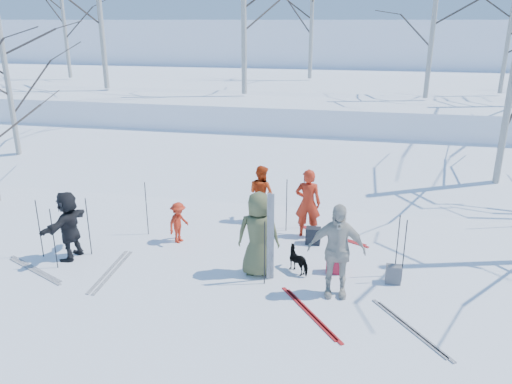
% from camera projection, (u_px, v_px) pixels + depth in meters
% --- Properties ---
extents(ground, '(120.00, 120.00, 0.00)m').
position_uv_depth(ground, '(241.00, 274.00, 10.31)').
color(ground, white).
rests_on(ground, ground).
extents(snow_ramp, '(70.00, 9.49, 4.12)m').
position_uv_depth(snow_ramp, '(290.00, 172.00, 16.74)').
color(snow_ramp, white).
rests_on(snow_ramp, ground).
extents(snow_plateau, '(70.00, 18.00, 2.20)m').
position_uv_depth(snow_plateau, '(318.00, 102.00, 25.71)').
color(snow_plateau, white).
rests_on(snow_plateau, ground).
extents(far_hill, '(90.00, 30.00, 6.00)m').
position_uv_depth(far_hill, '(340.00, 55.00, 44.80)').
color(far_hill, white).
rests_on(far_hill, ground).
extents(skier_olive_center, '(0.91, 0.64, 1.77)m').
position_uv_depth(skier_olive_center, '(258.00, 234.00, 10.07)').
color(skier_olive_center, '#494F2F').
rests_on(skier_olive_center, ground).
extents(skier_red_north, '(0.62, 0.41, 1.69)m').
position_uv_depth(skier_red_north, '(308.00, 203.00, 11.89)').
color(skier_red_north, '#B42410').
rests_on(skier_red_north, ground).
extents(skier_redor_behind, '(0.91, 0.86, 1.49)m').
position_uv_depth(skier_redor_behind, '(261.00, 193.00, 12.88)').
color(skier_redor_behind, '#BE340E').
rests_on(skier_redor_behind, ground).
extents(skier_red_seated, '(0.55, 0.72, 0.99)m').
position_uv_depth(skier_red_seated, '(179.00, 222.00, 11.68)').
color(skier_red_seated, '#B42410').
rests_on(skier_red_seated, ground).
extents(skier_cream_east, '(1.12, 0.55, 1.85)m').
position_uv_depth(skier_cream_east, '(336.00, 251.00, 9.27)').
color(skier_cream_east, beige).
rests_on(skier_cream_east, ground).
extents(skier_grey_west, '(0.57, 1.46, 1.54)m').
position_uv_depth(skier_grey_west, '(69.00, 225.00, 10.81)').
color(skier_grey_west, black).
rests_on(skier_grey_west, ground).
extents(dog, '(0.67, 0.62, 0.53)m').
position_uv_depth(dog, '(299.00, 260.00, 10.36)').
color(dog, black).
rests_on(dog, ground).
extents(upright_ski_left, '(0.10, 0.17, 1.90)m').
position_uv_depth(upright_ski_left, '(269.00, 238.00, 9.76)').
color(upright_ski_left, silver).
rests_on(upright_ski_left, ground).
extents(upright_ski_right, '(0.10, 0.23, 1.89)m').
position_uv_depth(upright_ski_right, '(272.00, 238.00, 9.76)').
color(upright_ski_right, silver).
rests_on(upright_ski_right, ground).
extents(ski_pair_a, '(2.01, 2.09, 0.02)m').
position_uv_depth(ski_pair_a, '(310.00, 313.00, 8.92)').
color(ski_pair_a, '#A31718').
rests_on(ski_pair_a, ground).
extents(ski_pair_b, '(1.79, 2.07, 0.02)m').
position_uv_depth(ski_pair_b, '(332.00, 236.00, 12.14)').
color(ski_pair_b, '#A31718').
rests_on(ski_pair_b, ground).
extents(ski_pair_c, '(0.41, 1.92, 0.02)m').
position_uv_depth(ski_pair_c, '(111.00, 271.00, 10.42)').
color(ski_pair_c, silver).
rests_on(ski_pair_c, ground).
extents(ski_pair_d, '(2.00, 2.09, 0.02)m').
position_uv_depth(ski_pair_d, '(410.00, 328.00, 8.49)').
color(ski_pair_d, silver).
rests_on(ski_pair_d, ground).
extents(ski_pair_e, '(1.68, 2.06, 0.02)m').
position_uv_depth(ski_pair_e, '(35.00, 270.00, 10.48)').
color(ski_pair_e, silver).
rests_on(ski_pair_e, ground).
extents(ski_pole_a, '(0.02, 0.02, 1.34)m').
position_uv_depth(ski_pole_a, '(54.00, 239.00, 10.37)').
color(ski_pole_a, black).
rests_on(ski_pole_a, ground).
extents(ski_pole_b, '(0.02, 0.02, 1.34)m').
position_uv_depth(ski_pole_b, '(39.00, 229.00, 10.87)').
color(ski_pole_b, black).
rests_on(ski_pole_b, ground).
extents(ski_pole_c, '(0.02, 0.02, 1.34)m').
position_uv_depth(ski_pole_c, '(404.00, 252.00, 9.81)').
color(ski_pole_c, black).
rests_on(ski_pole_c, ground).
extents(ski_pole_d, '(0.02, 0.02, 1.34)m').
position_uv_depth(ski_pole_d, '(286.00, 205.00, 12.25)').
color(ski_pole_d, black).
rests_on(ski_pole_d, ground).
extents(ski_pole_e, '(0.02, 0.02, 1.34)m').
position_uv_depth(ski_pole_e, '(88.00, 227.00, 10.99)').
color(ski_pole_e, black).
rests_on(ski_pole_e, ground).
extents(ski_pole_f, '(0.02, 0.02, 1.34)m').
position_uv_depth(ski_pole_f, '(303.00, 203.00, 12.42)').
color(ski_pole_f, black).
rests_on(ski_pole_f, ground).
extents(ski_pole_g, '(0.02, 0.02, 1.34)m').
position_uv_depth(ski_pole_g, '(397.00, 246.00, 10.04)').
color(ski_pole_g, black).
rests_on(ski_pole_g, ground).
extents(ski_pole_h, '(0.02, 0.02, 1.34)m').
position_uv_depth(ski_pole_h, '(147.00, 209.00, 12.04)').
color(ski_pole_h, black).
rests_on(ski_pole_h, ground).
extents(ski_pole_i, '(0.02, 0.02, 1.34)m').
position_uv_depth(ski_pole_i, '(265.00, 253.00, 9.74)').
color(ski_pole_i, black).
rests_on(ski_pole_i, ground).
extents(backpack_red, '(0.32, 0.22, 0.42)m').
position_uv_depth(backpack_red, '(334.00, 263.00, 10.33)').
color(backpack_red, '#A6192F').
rests_on(backpack_red, ground).
extents(backpack_grey, '(0.30, 0.20, 0.38)m').
position_uv_depth(backpack_grey, '(393.00, 274.00, 9.92)').
color(backpack_grey, '#515258').
rests_on(backpack_grey, ground).
extents(backpack_dark, '(0.34, 0.24, 0.40)m').
position_uv_depth(backpack_dark, '(313.00, 236.00, 11.67)').
color(backpack_dark, black).
rests_on(backpack_dark, ground).
extents(birch_plateau_b, '(3.67, 3.67, 4.39)m').
position_uv_depth(birch_plateau_b, '(509.00, 36.00, 19.31)').
color(birch_plateau_b, silver).
rests_on(birch_plateau_b, snow_plateau).
extents(birch_plateau_d, '(4.45, 4.45, 5.51)m').
position_uv_depth(birch_plateau_d, '(64.00, 21.00, 24.58)').
color(birch_plateau_d, silver).
rests_on(birch_plateau_d, snow_plateau).
extents(birch_plateau_e, '(4.80, 4.80, 6.00)m').
position_uv_depth(birch_plateau_e, '(312.00, 15.00, 24.20)').
color(birch_plateau_e, silver).
rests_on(birch_plateau_e, snow_plateau).
extents(birch_plateau_f, '(5.37, 5.37, 6.82)m').
position_uv_depth(birch_plateau_f, '(244.00, 3.00, 18.82)').
color(birch_plateau_f, silver).
rests_on(birch_plateau_f, snow_plateau).
extents(birch_plateau_h, '(4.27, 4.27, 5.24)m').
position_uv_depth(birch_plateau_h, '(433.00, 25.00, 17.96)').
color(birch_plateau_h, silver).
rests_on(birch_plateau_h, snow_plateau).
extents(birch_edge_d, '(4.45, 4.45, 5.50)m').
position_uv_depth(birch_edge_d, '(9.00, 90.00, 16.73)').
color(birch_edge_d, silver).
rests_on(birch_edge_d, ground).
extents(birch_edge_e, '(4.53, 4.53, 5.61)m').
position_uv_depth(birch_edge_e, '(508.00, 104.00, 13.67)').
color(birch_edge_e, silver).
rests_on(birch_edge_e, ground).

